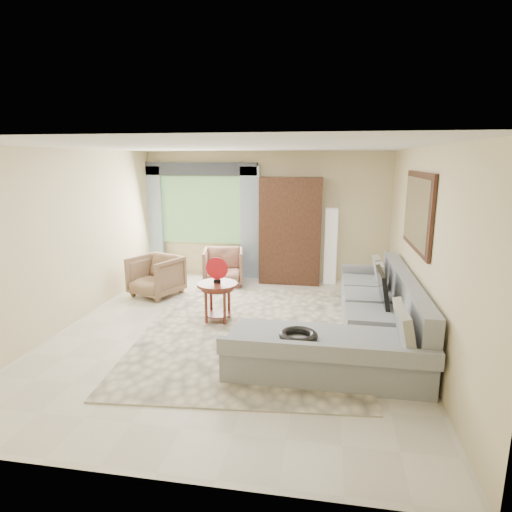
% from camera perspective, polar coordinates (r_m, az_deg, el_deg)
% --- Properties ---
extents(ground, '(6.00, 6.00, 0.00)m').
position_cam_1_polar(ground, '(6.32, -2.81, -9.94)').
color(ground, silver).
rests_on(ground, ground).
extents(area_rug, '(3.32, 4.24, 0.02)m').
position_cam_1_polar(area_rug, '(6.28, -0.92, -9.98)').
color(area_rug, beige).
rests_on(area_rug, ground).
extents(sectional_sofa, '(2.30, 3.46, 0.90)m').
position_cam_1_polar(sectional_sofa, '(5.94, 14.04, -8.90)').
color(sectional_sofa, '#94989C').
rests_on(sectional_sofa, ground).
extents(tv_screen, '(0.14, 0.74, 0.48)m').
position_cam_1_polar(tv_screen, '(6.13, 16.54, -4.06)').
color(tv_screen, black).
rests_on(tv_screen, sectional_sofa).
extents(garden_hose, '(0.43, 0.43, 0.09)m').
position_cam_1_polar(garden_hose, '(4.80, 5.68, -10.54)').
color(garden_hose, black).
rests_on(garden_hose, sectional_sofa).
extents(coffee_table, '(0.61, 0.61, 0.61)m').
position_cam_1_polar(coffee_table, '(6.58, -5.14, -6.05)').
color(coffee_table, '#491A13').
rests_on(coffee_table, ground).
extents(red_disc, '(0.34, 0.05, 0.34)m').
position_cam_1_polar(red_disc, '(6.43, -5.23, -1.65)').
color(red_disc, red).
rests_on(red_disc, coffee_table).
extents(armchair_left, '(1.03, 1.04, 0.73)m').
position_cam_1_polar(armchair_left, '(7.99, -13.20, -2.60)').
color(armchair_left, '#91744F').
rests_on(armchair_left, ground).
extents(armchair_right, '(0.91, 0.93, 0.72)m').
position_cam_1_polar(armchair_right, '(8.51, -4.38, -1.42)').
color(armchair_right, '#9C6C55').
rests_on(armchair_right, ground).
extents(potted_plant, '(0.45, 0.39, 0.50)m').
position_cam_1_polar(potted_plant, '(9.31, -11.62, -1.10)').
color(potted_plant, '#999999').
rests_on(potted_plant, ground).
extents(armoire, '(1.20, 0.55, 2.10)m').
position_cam_1_polar(armoire, '(8.56, 4.63, 3.38)').
color(armoire, black).
rests_on(armoire, ground).
extents(floor_lamp, '(0.24, 0.24, 1.50)m').
position_cam_1_polar(floor_lamp, '(8.64, 9.92, 1.30)').
color(floor_lamp, silver).
rests_on(floor_lamp, ground).
extents(window, '(1.80, 0.04, 1.40)m').
position_cam_1_polar(window, '(9.11, -7.25, 6.12)').
color(window, '#669E59').
rests_on(window, wall_back).
extents(curtain_left, '(0.40, 0.08, 2.30)m').
position_cam_1_polar(curtain_left, '(9.41, -13.52, 4.54)').
color(curtain_left, '#9EB7CC').
rests_on(curtain_left, ground).
extents(curtain_right, '(0.40, 0.08, 2.30)m').
position_cam_1_polar(curtain_right, '(8.81, -0.80, 4.35)').
color(curtain_right, '#9EB7CC').
rests_on(curtain_right, ground).
extents(valance, '(2.40, 0.12, 0.26)m').
position_cam_1_polar(valance, '(8.98, -7.53, 11.46)').
color(valance, '#1E232D').
rests_on(valance, wall_back).
extents(wall_mirror, '(0.05, 1.70, 1.05)m').
position_cam_1_polar(wall_mirror, '(6.20, 20.72, 5.57)').
color(wall_mirror, black).
rests_on(wall_mirror, wall_right).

